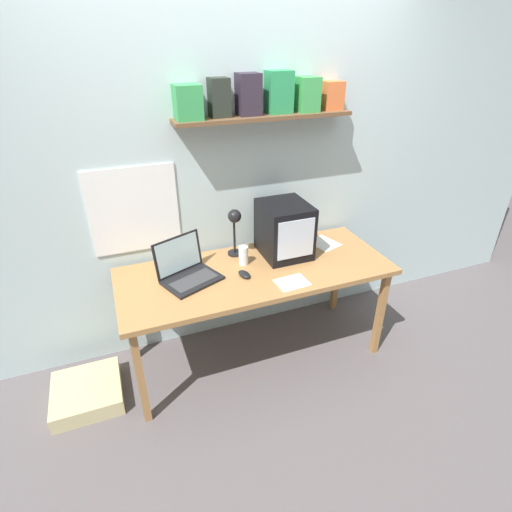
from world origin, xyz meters
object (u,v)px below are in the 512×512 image
at_px(desk_lamp, 235,224).
at_px(printed_handout, 323,243).
at_px(computer_mouse, 244,274).
at_px(loose_paper_near_laptop, 292,282).
at_px(floor_cushion, 87,392).
at_px(corner_desk, 256,277).
at_px(laptop, 186,269).
at_px(crt_monitor, 284,229).
at_px(juice_glass, 243,256).

bearing_deg(desk_lamp, printed_handout, 8.55).
xyz_separation_m(computer_mouse, printed_handout, (0.70, 0.22, -0.01)).
bearing_deg(loose_paper_near_laptop, desk_lamp, 116.84).
bearing_deg(desk_lamp, computer_mouse, -84.05).
height_order(loose_paper_near_laptop, floor_cushion, loose_paper_near_laptop).
bearing_deg(loose_paper_near_laptop, corner_desk, 122.78).
distance_m(laptop, loose_paper_near_laptop, 0.67).
bearing_deg(crt_monitor, floor_cushion, -174.96).
xyz_separation_m(crt_monitor, loose_paper_near_laptop, (-0.11, -0.37, -0.18)).
bearing_deg(juice_glass, crt_monitor, 6.70).
bearing_deg(corner_desk, loose_paper_near_laptop, -57.22).
distance_m(laptop, computer_mouse, 0.37).
height_order(juice_glass, loose_paper_near_laptop, juice_glass).
xyz_separation_m(computer_mouse, floor_cushion, (-1.08, 0.06, -0.70)).
bearing_deg(computer_mouse, crt_monitor, 27.53).
xyz_separation_m(desk_lamp, computer_mouse, (-0.03, -0.26, -0.24)).
bearing_deg(computer_mouse, loose_paper_near_laptop, -35.11).
distance_m(corner_desk, loose_paper_near_laptop, 0.29).
relative_size(printed_handout, loose_paper_near_laptop, 1.26).
relative_size(laptop, computer_mouse, 3.62).
bearing_deg(crt_monitor, computer_mouse, -152.53).
relative_size(laptop, juice_glass, 3.22).
height_order(corner_desk, floor_cushion, corner_desk).
height_order(corner_desk, crt_monitor, crt_monitor).
bearing_deg(laptop, loose_paper_near_laptop, -48.75).
bearing_deg(corner_desk, floor_cushion, 179.77).
distance_m(desk_lamp, computer_mouse, 0.36).
height_order(crt_monitor, desk_lamp, crt_monitor).
distance_m(corner_desk, desk_lamp, 0.38).
bearing_deg(loose_paper_near_laptop, computer_mouse, 144.89).
bearing_deg(laptop, corner_desk, -30.31).
relative_size(crt_monitor, floor_cushion, 0.87).
distance_m(corner_desk, crt_monitor, 0.38).
xyz_separation_m(corner_desk, crt_monitor, (0.26, 0.13, 0.25)).
bearing_deg(computer_mouse, corner_desk, 28.74).
distance_m(desk_lamp, juice_glass, 0.23).
xyz_separation_m(juice_glass, floor_cushion, (-1.13, -0.09, -0.74)).
height_order(desk_lamp, loose_paper_near_laptop, desk_lamp).
distance_m(desk_lamp, loose_paper_near_laptop, 0.56).
bearing_deg(printed_handout, juice_glass, -174.21).
bearing_deg(printed_handout, computer_mouse, -162.70).
xyz_separation_m(loose_paper_near_laptop, floor_cushion, (-1.33, 0.24, -0.69)).
distance_m(crt_monitor, computer_mouse, 0.44).
bearing_deg(juice_glass, printed_handout, 5.79).
bearing_deg(printed_handout, crt_monitor, -175.06).
relative_size(desk_lamp, floor_cushion, 0.84).
xyz_separation_m(corner_desk, floor_cushion, (-1.18, 0.00, -0.62)).
bearing_deg(floor_cushion, laptop, 4.44).
xyz_separation_m(corner_desk, loose_paper_near_laptop, (0.15, -0.23, 0.06)).
bearing_deg(crt_monitor, printed_handout, 4.88).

